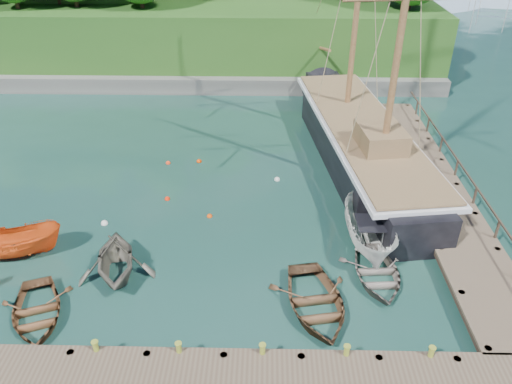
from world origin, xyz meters
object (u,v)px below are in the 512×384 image
at_px(rowboat_2, 315,309).
at_px(schooner, 361,145).
at_px(rowboat_3, 376,279).
at_px(rowboat_0, 38,318).
at_px(rowboat_1, 118,274).
at_px(cabin_boat_white, 367,247).
at_px(motorboat_orange, 19,256).

relative_size(rowboat_2, schooner, 0.18).
relative_size(rowboat_3, schooner, 0.16).
bearing_deg(rowboat_3, rowboat_0, -172.75).
bearing_deg(schooner, rowboat_3, -102.63).
bearing_deg(rowboat_1, rowboat_0, -147.45).
distance_m(rowboat_0, schooner, 20.51).
xyz_separation_m(rowboat_0, cabin_boat_white, (14.12, 4.92, 0.00)).
distance_m(rowboat_1, schooner, 16.80).
bearing_deg(rowboat_3, cabin_boat_white, 86.62).
bearing_deg(rowboat_1, schooner, 28.03).
height_order(rowboat_2, rowboat_3, rowboat_2).
height_order(rowboat_0, cabin_boat_white, cabin_boat_white).
bearing_deg(rowboat_0, cabin_boat_white, -1.63).
xyz_separation_m(rowboat_1, rowboat_3, (11.54, -0.03, 0.00)).
height_order(rowboat_1, cabin_boat_white, same).
xyz_separation_m(rowboat_0, rowboat_2, (11.26, 0.71, 0.00)).
xyz_separation_m(rowboat_3, cabin_boat_white, (0.00, 2.27, 0.00)).
height_order(rowboat_1, rowboat_2, rowboat_1).
bearing_deg(rowboat_2, cabin_boat_white, 45.49).
height_order(rowboat_2, schooner, schooner).
height_order(rowboat_1, motorboat_orange, rowboat_1).
height_order(rowboat_1, rowboat_3, rowboat_1).
distance_m(rowboat_1, rowboat_2, 8.90).
height_order(rowboat_3, motorboat_orange, motorboat_orange).
xyz_separation_m(rowboat_2, rowboat_3, (2.86, 1.94, 0.00)).
height_order(rowboat_1, schooner, schooner).
xyz_separation_m(motorboat_orange, cabin_boat_white, (16.57, 1.04, 0.00)).
distance_m(rowboat_2, motorboat_orange, 14.07).
xyz_separation_m(rowboat_0, rowboat_3, (14.12, 2.65, 0.00)).
bearing_deg(schooner, rowboat_1, -145.93).
distance_m(rowboat_2, cabin_boat_white, 5.09).
bearing_deg(rowboat_1, motorboat_orange, 152.93).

